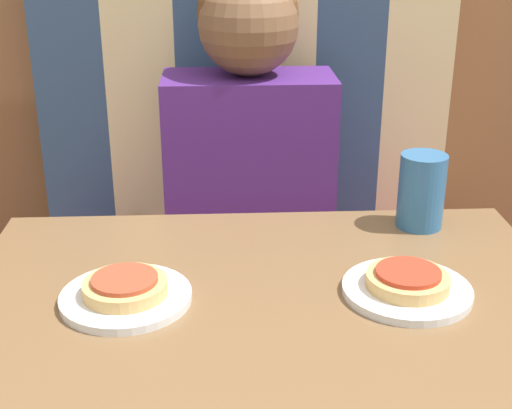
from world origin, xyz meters
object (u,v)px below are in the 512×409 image
pizza_right (408,279)px  pizza_left (125,286)px  person (249,109)px  drinking_cup (421,191)px  plate_left (126,297)px  plate_right (407,290)px

pizza_right → pizza_left: bearing=180.0°
person → drinking_cup: bearing=-56.2°
plate_left → pizza_right: bearing=-0.0°
person → pizza_left: 0.68m
pizza_right → drinking_cup: size_ratio=0.92×
plate_right → drinking_cup: (0.08, 0.24, 0.06)m
person → pizza_left: bearing=-107.0°
plate_right → pizza_left: (-0.40, -0.00, 0.02)m
plate_left → drinking_cup: 0.53m
plate_left → drinking_cup: size_ratio=1.43×
drinking_cup → plate_left: bearing=-153.7°
pizza_left → drinking_cup: bearing=26.3°
pizza_left → drinking_cup: drinking_cup is taller
plate_right → pizza_right: bearing=-169.4°
person → drinking_cup: person is taller
plate_left → plate_right: size_ratio=1.00×
drinking_cup → person: bearing=123.8°
plate_left → plate_right: (0.40, 0.00, 0.00)m
plate_right → pizza_right: (-0.00, -0.00, 0.02)m
person → pizza_right: (0.20, -0.65, -0.08)m
person → drinking_cup: size_ratio=5.01×
plate_left → drinking_cup: bearing=26.3°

